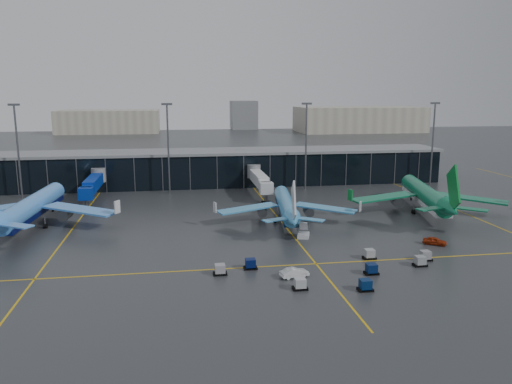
{
  "coord_description": "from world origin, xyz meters",
  "views": [
    {
      "loc": [
        -12.55,
        -92.47,
        28.37
      ],
      "look_at": [
        5.0,
        18.0,
        6.0
      ],
      "focal_mm": 35.0,
      "sensor_mm": 36.0,
      "label": 1
    }
  ],
  "objects": [
    {
      "name": "airliner_klm_near",
      "position": [
        11.19,
        14.15,
        5.73
      ],
      "size": [
        37.35,
        41.26,
        11.46
      ],
      "primitive_type": null,
      "rotation": [
        0.0,
        0.0,
        -0.13
      ],
      "color": "#3C8EC6",
      "rests_on": "ground"
    },
    {
      "name": "jet_bridges",
      "position": [
        -35.0,
        42.99,
        4.55
      ],
      "size": [
        94.0,
        27.5,
        7.2
      ],
      "color": "#595B60",
      "rests_on": "ground"
    },
    {
      "name": "ground",
      "position": [
        0.0,
        0.0,
        0.0
      ],
      "size": [
        600.0,
        600.0,
        0.0
      ],
      "primitive_type": "plane",
      "color": "#282B2D",
      "rests_on": "ground"
    },
    {
      "name": "terminal_pier",
      "position": [
        0.0,
        62.0,
        5.42
      ],
      "size": [
        142.0,
        17.0,
        10.7
      ],
      "color": "black",
      "rests_on": "ground"
    },
    {
      "name": "service_van_white",
      "position": [
        4.95,
        -20.48,
        0.76
      ],
      "size": [
        4.84,
        2.64,
        1.51
      ],
      "primitive_type": "imported",
      "rotation": [
        0.0,
        0.0,
        1.81
      ],
      "color": "silver",
      "rests_on": "ground"
    },
    {
      "name": "baggage_carts",
      "position": [
        12.99,
        -19.51,
        0.76
      ],
      "size": [
        37.66,
        14.94,
        1.7
      ],
      "color": "black",
      "rests_on": "ground"
    },
    {
      "name": "airliner_aer_lingus",
      "position": [
        46.09,
        17.21,
        6.79
      ],
      "size": [
        47.59,
        51.66,
        13.59
      ],
      "primitive_type": null,
      "rotation": [
        0.0,
        0.0,
        -0.22
      ],
      "color": "#0C6943",
      "rests_on": "ground"
    },
    {
      "name": "service_van_red",
      "position": [
        35.2,
        -8.1,
        0.74
      ],
      "size": [
        4.54,
        3.97,
        1.48
      ],
      "primitive_type": "imported",
      "rotation": [
        0.0,
        0.0,
        0.94
      ],
      "color": "#96280B",
      "rests_on": "ground"
    },
    {
      "name": "mobile_airstair",
      "position": [
        11.83,
        0.63,
        0.77
      ],
      "size": [
        3.11,
        3.74,
        3.45
      ],
      "rotation": [
        0.0,
        0.0,
        -0.33
      ],
      "color": "silver",
      "rests_on": "ground"
    },
    {
      "name": "airliner_arkefly",
      "position": [
        -43.69,
        18.14,
        6.96
      ],
      "size": [
        42.86,
        47.98,
        13.92
      ],
      "primitive_type": null,
      "rotation": [
        0.0,
        0.0,
        -0.07
      ],
      "color": "#458CE3",
      "rests_on": "ground"
    },
    {
      "name": "distant_hangars",
      "position": [
        49.94,
        270.08,
        8.79
      ],
      "size": [
        260.0,
        71.0,
        22.0
      ],
      "color": "#B2AD99",
      "rests_on": "ground"
    },
    {
      "name": "flood_masts",
      "position": [
        5.0,
        50.0,
        13.81
      ],
      "size": [
        203.0,
        0.5,
        25.5
      ],
      "color": "#595B60",
      "rests_on": "ground"
    },
    {
      "name": "taxi_lines",
      "position": [
        10.0,
        10.61,
        0.01
      ],
      "size": [
        220.0,
        120.0,
        0.02
      ],
      "color": "gold",
      "rests_on": "ground"
    }
  ]
}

